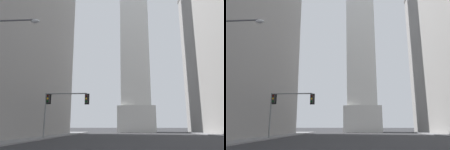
# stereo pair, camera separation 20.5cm
# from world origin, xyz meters

# --- Properties ---
(sidewalk_left) EXTENTS (5.00, 68.31, 0.15)m
(sidewalk_left) POSITION_xyz_m (-14.13, 20.49, 0.07)
(sidewalk_left) COLOR slate
(sidewalk_left) RESTS_ON ground_plane
(obelisk) EXTENTS (9.24, 9.24, 75.59)m
(obelisk) POSITION_xyz_m (0.00, 56.93, 36.22)
(obelisk) COLOR silver
(obelisk) RESTS_ON ground_plane
(traffic_light_mid_left) EXTENTS (5.58, 0.52, 5.52)m
(traffic_light_mid_left) POSITION_xyz_m (-10.15, 25.67, 4.23)
(traffic_light_mid_left) COLOR slate
(traffic_light_mid_left) RESTS_ON ground_plane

